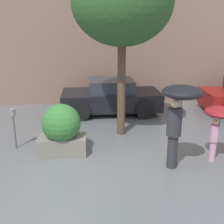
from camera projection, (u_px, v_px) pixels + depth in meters
ground_plane at (84, 177)px, 6.47m from camera, size 40.00×40.00×0.00m
building_facade at (85, 34)px, 11.77m from camera, size 18.00×0.30×6.00m
planter_box at (62, 129)px, 7.43m from camera, size 1.26×1.03×1.39m
person_adult at (179, 107)px, 6.38m from camera, size 0.92×0.92×2.07m
person_child at (219, 118)px, 6.91m from camera, size 0.79×0.79×1.43m
parked_car_near at (111, 97)px, 11.04m from camera, size 3.83×2.02×1.34m
street_tree at (122, 3)px, 7.86m from camera, size 2.89×2.89×5.19m
parking_meter at (13, 120)px, 7.74m from camera, size 0.14×0.14×1.16m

